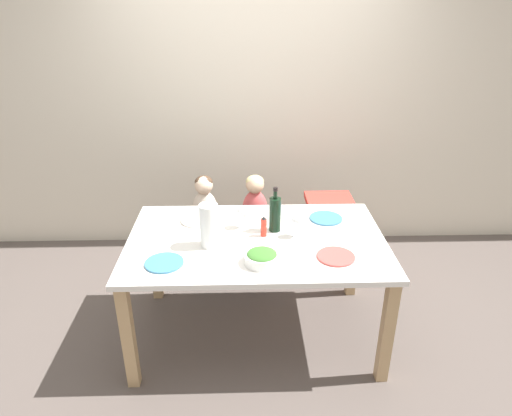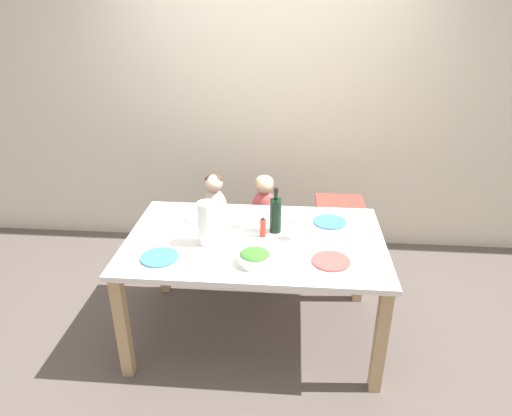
% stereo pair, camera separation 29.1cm
% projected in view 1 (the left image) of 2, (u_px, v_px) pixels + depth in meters
% --- Properties ---
extents(ground_plane, '(14.00, 14.00, 0.00)m').
position_uv_depth(ground_plane, '(256.00, 332.00, 3.25)').
color(ground_plane, '#564C47').
extents(wall_back, '(10.00, 0.06, 2.70)m').
position_uv_depth(wall_back, '(252.00, 100.00, 3.95)').
color(wall_back, beige).
rests_on(wall_back, ground_plane).
extents(dining_table, '(1.65, 1.02, 0.76)m').
position_uv_depth(dining_table, '(256.00, 251.00, 2.96)').
color(dining_table, white).
rests_on(dining_table, ground_plane).
extents(chair_far_left, '(0.44, 0.40, 0.45)m').
position_uv_depth(chair_far_left, '(206.00, 236.00, 3.74)').
color(chair_far_left, silver).
rests_on(chair_far_left, ground_plane).
extents(chair_far_center, '(0.44, 0.40, 0.45)m').
position_uv_depth(chair_far_center, '(255.00, 235.00, 3.75)').
color(chair_far_center, silver).
rests_on(chair_far_center, ground_plane).
extents(chair_right_highchair, '(0.37, 0.34, 0.70)m').
position_uv_depth(chair_right_highchair, '(329.00, 216.00, 3.69)').
color(chair_right_highchair, silver).
rests_on(chair_right_highchair, ground_plane).
extents(person_child_left, '(0.20, 0.16, 0.45)m').
position_uv_depth(person_child_left, '(205.00, 202.00, 3.61)').
color(person_child_left, beige).
rests_on(person_child_left, chair_far_left).
extents(person_child_center, '(0.20, 0.16, 0.45)m').
position_uv_depth(person_child_center, '(255.00, 202.00, 3.62)').
color(person_child_center, '#C64C4C').
rests_on(person_child_center, chair_far_center).
extents(wine_bottle, '(0.08, 0.08, 0.31)m').
position_uv_depth(wine_bottle, '(275.00, 214.00, 2.97)').
color(wine_bottle, black).
rests_on(wine_bottle, dining_table).
extents(paper_towel_roll, '(0.12, 0.12, 0.28)m').
position_uv_depth(paper_towel_roll, '(209.00, 226.00, 2.78)').
color(paper_towel_roll, white).
rests_on(paper_towel_roll, dining_table).
extents(wine_glass_near, '(0.08, 0.08, 0.16)m').
position_uv_depth(wine_glass_near, '(298.00, 221.00, 2.90)').
color(wine_glass_near, white).
rests_on(wine_glass_near, dining_table).
extents(wine_glass_far, '(0.08, 0.08, 0.16)m').
position_uv_depth(wine_glass_far, '(243.00, 212.00, 3.01)').
color(wine_glass_far, white).
rests_on(wine_glass_far, dining_table).
extents(salad_bowl_large, '(0.21, 0.21, 0.08)m').
position_uv_depth(salad_bowl_large, '(262.00, 257.00, 2.64)').
color(salad_bowl_large, white).
rests_on(salad_bowl_large, dining_table).
extents(dinner_plate_front_left, '(0.23, 0.23, 0.01)m').
position_uv_depth(dinner_plate_front_left, '(164.00, 263.00, 2.65)').
color(dinner_plate_front_left, teal).
rests_on(dinner_plate_front_left, dining_table).
extents(dinner_plate_back_left, '(0.23, 0.23, 0.01)m').
position_uv_depth(dinner_plate_back_left, '(197.00, 220.00, 3.14)').
color(dinner_plate_back_left, silver).
rests_on(dinner_plate_back_left, dining_table).
extents(dinner_plate_back_right, '(0.23, 0.23, 0.01)m').
position_uv_depth(dinner_plate_back_right, '(326.00, 218.00, 3.17)').
color(dinner_plate_back_right, teal).
rests_on(dinner_plate_back_right, dining_table).
extents(dinner_plate_front_right, '(0.23, 0.23, 0.01)m').
position_uv_depth(dinner_plate_front_right, '(336.00, 257.00, 2.71)').
color(dinner_plate_front_right, '#D14C47').
rests_on(dinner_plate_front_right, dining_table).
extents(condiment_bottle_hot_sauce, '(0.04, 0.04, 0.14)m').
position_uv_depth(condiment_bottle_hot_sauce, '(264.00, 227.00, 2.93)').
color(condiment_bottle_hot_sauce, red).
rests_on(condiment_bottle_hot_sauce, dining_table).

